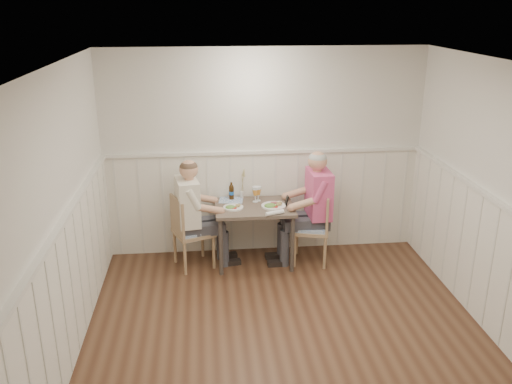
% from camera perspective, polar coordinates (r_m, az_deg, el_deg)
% --- Properties ---
extents(ground_plane, '(4.50, 4.50, 0.00)m').
position_cam_1_polar(ground_plane, '(5.33, 3.64, -16.13)').
color(ground_plane, '#472A1A').
extents(room_shell, '(4.04, 4.54, 2.60)m').
position_cam_1_polar(room_shell, '(4.61, 4.04, -0.60)').
color(room_shell, silver).
rests_on(room_shell, ground).
extents(wainscot, '(4.00, 4.49, 1.34)m').
position_cam_1_polar(wainscot, '(5.56, 2.66, -6.23)').
color(wainscot, white).
rests_on(wainscot, ground).
extents(dining_table, '(0.95, 0.70, 0.75)m').
position_cam_1_polar(dining_table, '(6.61, -0.17, -2.28)').
color(dining_table, brown).
rests_on(dining_table, ground).
extents(chair_right, '(0.52, 0.52, 0.91)m').
position_cam_1_polar(chair_right, '(6.72, 6.31, -3.50)').
color(chair_right, '#A57A5E').
rests_on(chair_right, ground).
extents(chair_left, '(0.56, 0.56, 0.91)m').
position_cam_1_polar(chair_left, '(6.61, -7.09, -3.91)').
color(chair_left, '#A57A5E').
rests_on(chair_left, ground).
extents(man_in_pink, '(0.67, 0.47, 1.44)m').
position_cam_1_polar(man_in_pink, '(6.72, 6.17, -2.45)').
color(man_in_pink, '#3F3F47').
rests_on(man_in_pink, ground).
extents(diner_cream, '(0.69, 0.49, 1.39)m').
position_cam_1_polar(diner_cream, '(6.58, -6.75, -3.20)').
color(diner_cream, '#3F3F47').
rests_on(diner_cream, ground).
extents(plate_man, '(0.30, 0.30, 0.07)m').
position_cam_1_polar(plate_man, '(6.54, 1.78, -1.38)').
color(plate_man, white).
rests_on(plate_man, dining_table).
extents(plate_diner, '(0.24, 0.24, 0.06)m').
position_cam_1_polar(plate_diner, '(6.50, -2.50, -1.57)').
color(plate_diner, white).
rests_on(plate_diner, dining_table).
extents(beer_glass_a, '(0.08, 0.08, 0.19)m').
position_cam_1_polar(beer_glass_a, '(6.70, 0.22, 0.08)').
color(beer_glass_a, silver).
rests_on(beer_glass_a, dining_table).
extents(beer_glass_b, '(0.08, 0.08, 0.20)m').
position_cam_1_polar(beer_glass_b, '(6.66, -0.07, 0.02)').
color(beer_glass_b, silver).
rests_on(beer_glass_b, dining_table).
extents(beer_bottle, '(0.06, 0.06, 0.22)m').
position_cam_1_polar(beer_bottle, '(6.76, -2.60, 0.02)').
color(beer_bottle, black).
rests_on(beer_bottle, dining_table).
extents(rolled_napkin, '(0.23, 0.12, 0.05)m').
position_cam_1_polar(rolled_napkin, '(6.30, 1.98, -2.20)').
color(rolled_napkin, white).
rests_on(rolled_napkin, dining_table).
extents(grass_vase, '(0.05, 0.05, 0.40)m').
position_cam_1_polar(grass_vase, '(6.79, -1.52, 0.81)').
color(grass_vase, silver).
rests_on(grass_vase, dining_table).
extents(gingham_mat, '(0.32, 0.27, 0.01)m').
position_cam_1_polar(gingham_mat, '(6.76, -2.65, -0.86)').
color(gingham_mat, '#4772B0').
rests_on(gingham_mat, dining_table).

